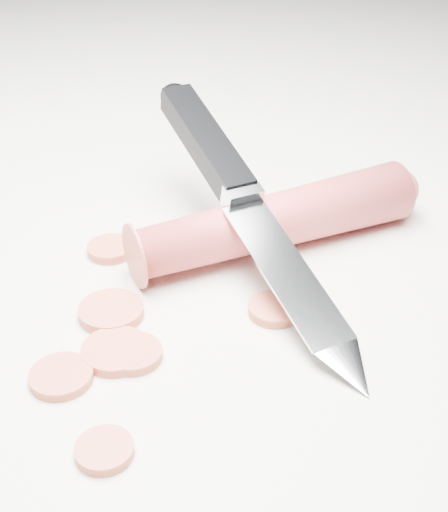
% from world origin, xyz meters
% --- Properties ---
extents(ground, '(2.40, 2.40, 0.00)m').
position_xyz_m(ground, '(0.00, 0.00, 0.00)').
color(ground, silver).
rests_on(ground, ground).
extents(carrot, '(0.17, 0.18, 0.04)m').
position_xyz_m(carrot, '(0.02, 0.07, 0.02)').
color(carrot, '#BA3436').
rests_on(carrot, ground).
extents(carrot_slice_0, '(0.04, 0.04, 0.01)m').
position_xyz_m(carrot_slice_0, '(-0.03, -0.07, 0.00)').
color(carrot_slice_0, '#C64E36').
rests_on(carrot_slice_0, ground).
extents(carrot_slice_1, '(0.04, 0.04, 0.01)m').
position_xyz_m(carrot_slice_1, '(-0.04, -0.10, 0.00)').
color(carrot_slice_1, '#C64E36').
rests_on(carrot_slice_1, ground).
extents(carrot_slice_2, '(0.04, 0.04, 0.01)m').
position_xyz_m(carrot_slice_2, '(-0.05, -0.04, 0.00)').
color(carrot_slice_2, '#C64E36').
rests_on(carrot_slice_2, ground).
extents(carrot_slice_3, '(0.03, 0.03, 0.01)m').
position_xyz_m(carrot_slice_3, '(-0.02, -0.07, 0.00)').
color(carrot_slice_3, '#C64E36').
rests_on(carrot_slice_3, ground).
extents(carrot_slice_4, '(0.03, 0.03, 0.01)m').
position_xyz_m(carrot_slice_4, '(0.05, -0.00, 0.00)').
color(carrot_slice_4, '#C64E36').
rests_on(carrot_slice_4, ground).
extents(carrot_slice_5, '(0.03, 0.03, 0.01)m').
position_xyz_m(carrot_slice_5, '(-0.08, 0.02, 0.00)').
color(carrot_slice_5, '#C64E36').
rests_on(carrot_slice_5, ground).
extents(carrot_slice_6, '(0.03, 0.03, 0.01)m').
position_xyz_m(carrot_slice_6, '(0.00, -0.14, 0.00)').
color(carrot_slice_6, '#C64E36').
rests_on(carrot_slice_6, ground).
extents(kitchen_knife, '(0.24, 0.22, 0.09)m').
position_xyz_m(kitchen_knife, '(0.02, 0.05, 0.05)').
color(kitchen_knife, silver).
rests_on(kitchen_knife, ground).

